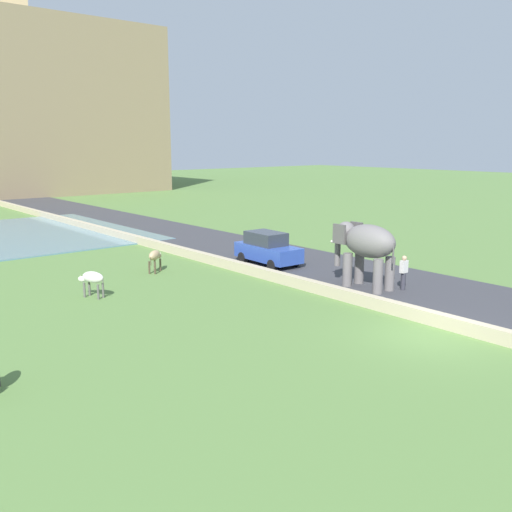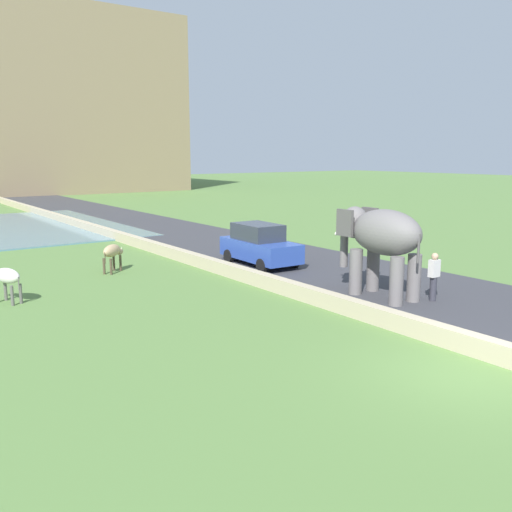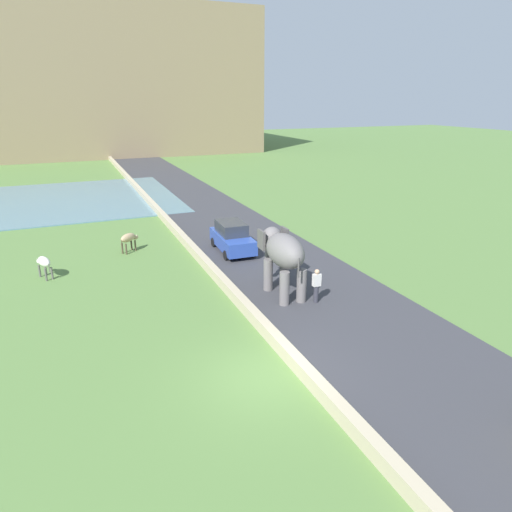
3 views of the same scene
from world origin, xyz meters
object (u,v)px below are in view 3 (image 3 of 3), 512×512
Objects in this scene: elephant at (283,254)px; person_beside_elephant at (316,285)px; cow_white at (44,262)px; cow_tan at (129,238)px; car_blue at (232,237)px.

elephant is 2.13× the size of person_beside_elephant.
elephant reaches higher than cow_white.
person_beside_elephant is (0.98, -1.44, -1.16)m from elephant.
elephant is at bearing -32.77° from cow_white.
elephant is 2.09m from person_beside_elephant.
elephant is 10.78m from cow_tan.
cow_tan is (4.55, 2.53, 0.00)m from cow_white.
elephant is at bearing -90.01° from car_blue.
elephant is at bearing -58.16° from cow_tan.
cow_white is at bearing -150.89° from cow_tan.
cow_white is 5.20m from cow_tan.
cow_white is (-10.20, 6.57, -1.20)m from elephant.
cow_white is at bearing -179.03° from car_blue.
cow_tan is (-6.63, 10.53, -0.04)m from person_beside_elephant.
person_beside_elephant is at bearing -35.60° from cow_white.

